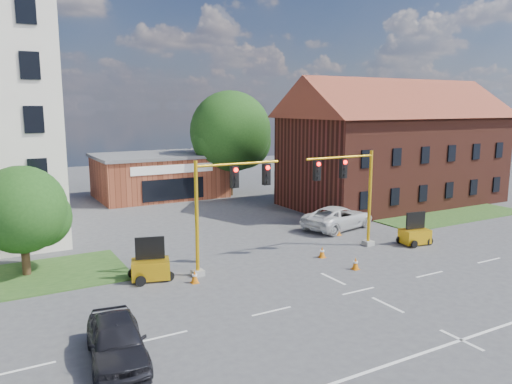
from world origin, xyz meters
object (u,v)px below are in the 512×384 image
at_px(pickup_white, 338,217).
at_px(sedan_dark, 117,340).
at_px(signal_mast_west, 225,201).
at_px(trailer_east, 415,235).
at_px(trailer_west, 151,267).
at_px(signal_mast_east, 350,188).

height_order(pickup_white, sedan_dark, pickup_white).
height_order(signal_mast_west, sedan_dark, signal_mast_west).
distance_m(signal_mast_west, sedan_dark, 10.92).
xyz_separation_m(signal_mast_west, trailer_east, (13.18, -1.32, -3.27)).
bearing_deg(sedan_dark, trailer_east, 23.04).
relative_size(trailer_west, trailer_east, 1.08).
bearing_deg(pickup_white, sedan_dark, 107.50).
bearing_deg(pickup_white, trailer_west, 90.60).
height_order(signal_mast_west, signal_mast_east, same).
bearing_deg(trailer_east, pickup_white, 115.17).
xyz_separation_m(trailer_east, sedan_dark, (-20.90, -5.76, 0.17)).
relative_size(signal_mast_west, sedan_dark, 1.30).
distance_m(signal_mast_east, trailer_east, 5.70).
height_order(trailer_west, sedan_dark, trailer_west).
bearing_deg(pickup_white, signal_mast_east, 134.61).
distance_m(trailer_west, trailer_east, 17.33).
height_order(signal_mast_west, trailer_west, signal_mast_west).
relative_size(signal_mast_east, trailer_east, 3.00).
height_order(signal_mast_east, trailer_west, signal_mast_east).
distance_m(signal_mast_east, pickup_white, 6.18).
height_order(signal_mast_west, pickup_white, signal_mast_west).
bearing_deg(trailer_west, signal_mast_west, 8.04).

